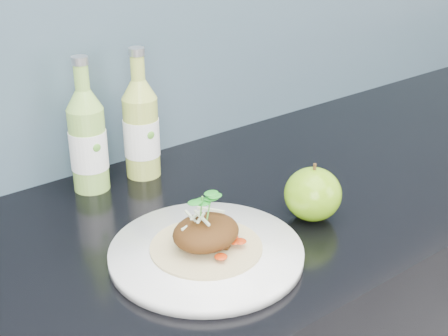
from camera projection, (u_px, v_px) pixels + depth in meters
The scene contains 5 objects.
dinner_plate at pixel (206, 253), 0.91m from camera, with size 0.33×0.33×0.02m.
pork_taco at pixel (206, 231), 0.89m from camera, with size 0.16×0.16×0.10m.
green_apple at pixel (313, 194), 1.00m from camera, with size 0.11×0.11×0.10m.
cider_bottle_left at pixel (88, 141), 1.08m from camera, with size 0.08×0.08×0.24m.
cider_bottle_right at pixel (141, 129), 1.13m from camera, with size 0.08×0.08×0.24m.
Camera 1 is at (-0.53, 0.98, 1.41)m, focal length 50.00 mm.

